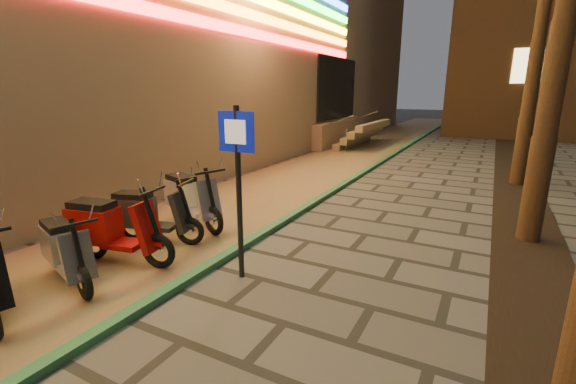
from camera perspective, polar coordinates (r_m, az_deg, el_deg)
The scene contains 8 objects.
parking_strip at distance 12.60m, azimuth 1.90°, elevation 2.39°, with size 3.40×60.00×0.01m, color #8C7251.
green_curb at distance 11.96m, azimuth 9.24°, elevation 1.76°, with size 0.18×60.00×0.10m, color #2A7146.
planting_strip at distance 6.69m, azimuth 32.90°, elevation -11.51°, with size 1.20×40.00×0.02m, color black.
pedestrian_sign at distance 5.42m, azimuth -7.44°, elevation 3.22°, with size 0.56×0.10×2.52m.
scooter_7 at distance 6.46m, azimuth -30.21°, elevation -7.46°, with size 1.56×0.83×1.11m.
scooter_8 at distance 6.81m, azimuth -24.98°, elevation -4.95°, with size 1.86×0.84×1.31m.
scooter_9 at distance 7.45m, azimuth -20.11°, elevation -3.17°, with size 1.70×0.89×1.21m.
scooter_10 at distance 8.18m, azimuth -14.44°, elevation -0.87°, with size 1.83×0.98×1.30m.
Camera 1 is at (2.78, -1.07, 2.71)m, focal length 24.00 mm.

